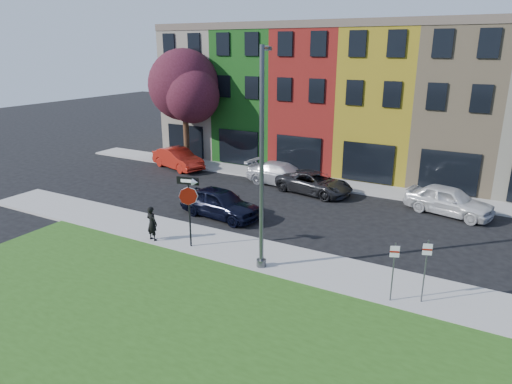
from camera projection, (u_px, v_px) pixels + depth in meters
The scene contains 15 objects.
ground at pixel (244, 292), 17.14m from camera, with size 120.00×120.00×0.00m, color black.
sidewalk_near at pixel (323, 270), 18.69m from camera, with size 40.00×3.00×0.12m, color #999791.
sidewalk_far at pixel (318, 182), 31.00m from camera, with size 40.00×2.40×0.12m, color #999791.
rowhouse_block at pixel (357, 100), 34.42m from camera, with size 30.00×10.12×10.00m.
stop_sign at pixel (189, 198), 20.12m from camera, with size 1.03×0.27×3.27m.
man at pixel (152, 223), 21.26m from camera, with size 0.65×0.47×1.66m, color black.
sedan_near at pixel (220, 203), 24.51m from camera, with size 4.86×2.41×1.59m, color black.
parked_car_red at pixel (178, 159), 34.34m from camera, with size 5.00×2.99×1.56m, color maroon.
parked_car_silver at pixel (283, 174), 30.29m from camera, with size 5.20×2.43×1.47m, color #ADAEB2.
parked_car_dark at pixel (314, 183), 28.54m from camera, with size 5.21×3.08×1.36m, color black.
parked_car_white at pixel (449, 200), 24.91m from camera, with size 4.98×2.95×1.59m, color silver.
street_lamp at pixel (262, 162), 17.76m from camera, with size 1.18×2.46×8.77m.
parking_sign_a at pixel (394, 265), 15.94m from camera, with size 0.30×0.15×2.24m.
parking_sign_b at pixel (426, 264), 15.83m from camera, with size 0.31×0.15×2.38m.
tree_purple at pixel (186, 87), 34.45m from camera, with size 6.42×5.62×8.62m.
Camera 1 is at (7.80, -13.04, 8.79)m, focal length 32.00 mm.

